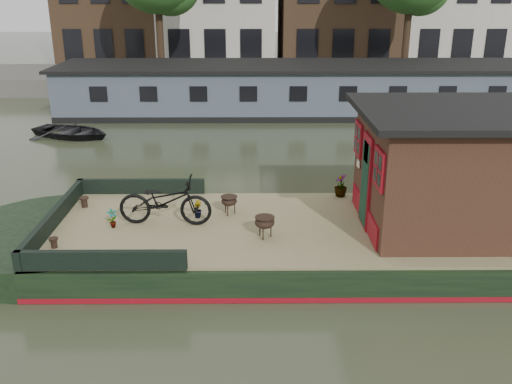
{
  "coord_description": "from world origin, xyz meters",
  "views": [
    {
      "loc": [
        -1.87,
        -10.79,
        5.31
      ],
      "look_at": [
        -1.79,
        0.5,
        1.19
      ],
      "focal_mm": 40.0,
      "sensor_mm": 36.0,
      "label": 1
    }
  ],
  "objects_px": {
    "potted_plant_a": "(112,218)",
    "brazier_rear": "(229,205)",
    "bicycle": "(165,201)",
    "cabin": "(455,168)",
    "brazier_front": "(265,227)",
    "dinghy": "(71,128)"
  },
  "relations": [
    {
      "from": "cabin",
      "to": "dinghy",
      "type": "distance_m",
      "value": 14.65
    },
    {
      "from": "cabin",
      "to": "bicycle",
      "type": "relative_size",
      "value": 2.09
    },
    {
      "from": "cabin",
      "to": "potted_plant_a",
      "type": "bearing_deg",
      "value": -179.15
    },
    {
      "from": "bicycle",
      "to": "brazier_front",
      "type": "relative_size",
      "value": 4.35
    },
    {
      "from": "brazier_front",
      "to": "dinghy",
      "type": "distance_m",
      "value": 12.55
    },
    {
      "from": "brazier_front",
      "to": "bicycle",
      "type": "bearing_deg",
      "value": 161.04
    },
    {
      "from": "bicycle",
      "to": "brazier_rear",
      "type": "xyz_separation_m",
      "value": [
        1.29,
        0.53,
        -0.3
      ]
    },
    {
      "from": "brazier_front",
      "to": "brazier_rear",
      "type": "relative_size",
      "value": 1.08
    },
    {
      "from": "cabin",
      "to": "bicycle",
      "type": "bearing_deg",
      "value": 179.21
    },
    {
      "from": "brazier_front",
      "to": "brazier_rear",
      "type": "xyz_separation_m",
      "value": [
        -0.73,
        1.22,
        -0.02
      ]
    },
    {
      "from": "brazier_front",
      "to": "dinghy",
      "type": "relative_size",
      "value": 0.14
    },
    {
      "from": "brazier_front",
      "to": "dinghy",
      "type": "xyz_separation_m",
      "value": [
        -6.92,
        10.45,
        -0.55
      ]
    },
    {
      "from": "cabin",
      "to": "brazier_rear",
      "type": "distance_m",
      "value": 4.7
    },
    {
      "from": "bicycle",
      "to": "potted_plant_a",
      "type": "height_order",
      "value": "bicycle"
    },
    {
      "from": "brazier_rear",
      "to": "dinghy",
      "type": "xyz_separation_m",
      "value": [
        -6.19,
        9.23,
        -0.53
      ]
    },
    {
      "from": "potted_plant_a",
      "to": "brazier_front",
      "type": "relative_size",
      "value": 0.92
    },
    {
      "from": "cabin",
      "to": "brazier_front",
      "type": "xyz_separation_m",
      "value": [
        -3.81,
        -0.61,
        -1.01
      ]
    },
    {
      "from": "cabin",
      "to": "brazier_front",
      "type": "height_order",
      "value": "cabin"
    },
    {
      "from": "potted_plant_a",
      "to": "brazier_rear",
      "type": "distance_m",
      "value": 2.45
    },
    {
      "from": "brazier_rear",
      "to": "dinghy",
      "type": "relative_size",
      "value": 0.13
    },
    {
      "from": "cabin",
      "to": "potted_plant_a",
      "type": "relative_size",
      "value": 9.87
    },
    {
      "from": "bicycle",
      "to": "dinghy",
      "type": "height_order",
      "value": "bicycle"
    }
  ]
}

